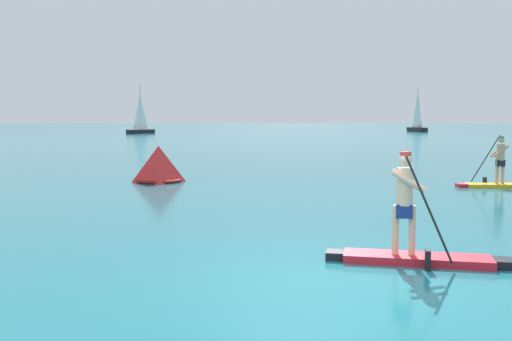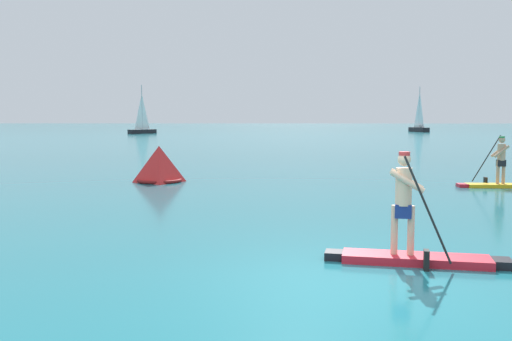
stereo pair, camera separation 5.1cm
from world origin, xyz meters
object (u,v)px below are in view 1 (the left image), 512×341
(race_marker_buoy, at_px, (159,166))
(sailboat_right_horizon, at_px, (417,125))
(paddleboarder_far_right, at_px, (502,177))
(paddleboarder_mid_center, at_px, (414,240))
(sailboat_left_horizon, at_px, (141,126))

(race_marker_buoy, relative_size, sailboat_right_horizon, 0.23)
(paddleboarder_far_right, relative_size, sailboat_right_horizon, 0.42)
(paddleboarder_mid_center, bearing_deg, paddleboarder_far_right, 72.64)
(paddleboarder_far_right, height_order, race_marker_buoy, paddleboarder_far_right)
(sailboat_right_horizon, bearing_deg, paddleboarder_far_right, 153.90)
(paddleboarder_mid_center, relative_size, sailboat_left_horizon, 0.42)
(paddleboarder_mid_center, height_order, sailboat_right_horizon, sailboat_right_horizon)
(race_marker_buoy, height_order, sailboat_right_horizon, sailboat_right_horizon)
(paddleboarder_far_right, bearing_deg, paddleboarder_mid_center, 63.21)
(race_marker_buoy, bearing_deg, sailboat_right_horizon, 69.82)
(paddleboarder_far_right, height_order, sailboat_right_horizon, sailboat_right_horizon)
(race_marker_buoy, xyz_separation_m, sailboat_right_horizon, (27.52, 74.90, 0.45))
(race_marker_buoy, xyz_separation_m, sailboat_left_horizon, (-15.35, 62.73, 0.44))
(paddleboarder_far_right, bearing_deg, sailboat_left_horizon, -66.24)
(paddleboarder_mid_center, height_order, race_marker_buoy, paddleboarder_mid_center)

